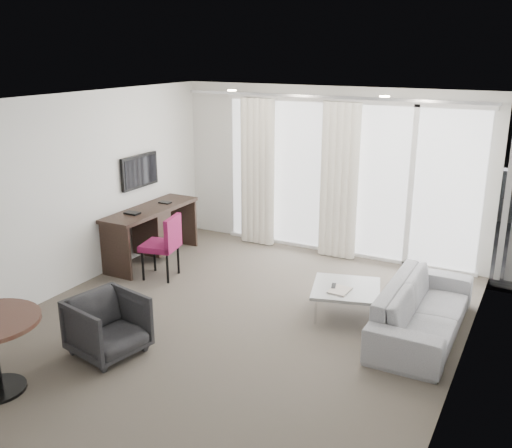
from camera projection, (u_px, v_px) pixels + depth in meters
The scene contains 25 objects.
floor at pixel (232, 326), 6.72m from camera, with size 5.00×6.00×0.00m, color #524B41.
ceiling at pixel (229, 102), 5.95m from camera, with size 5.00×6.00×0.00m, color white.
wall_left at pixel (66, 195), 7.46m from camera, with size 0.00×6.00×2.60m, color silver.
wall_right at pixel (466, 258), 5.22m from camera, with size 0.00×6.00×2.60m, color silver.
wall_front at pixel (4, 337), 3.81m from camera, with size 5.00×0.00×2.60m, color silver.
window_panel at pixel (346, 180), 8.75m from camera, with size 4.00×0.02×2.38m, color white, non-canonical shape.
window_frame at pixel (346, 180), 8.74m from camera, with size 4.10×0.06×2.44m, color white, non-canonical shape.
curtain_left at pixel (258, 173), 9.26m from camera, with size 0.60×0.20×2.38m, color silver, non-canonical shape.
curtain_right at pixel (339, 182), 8.63m from camera, with size 0.60×0.20×2.38m, color silver, non-canonical shape.
curtain_track at pixel (327, 97), 8.38m from camera, with size 4.80×0.04×0.04m, color #B2B2B7, non-canonical shape.
downlight_a at pixel (232, 90), 7.71m from camera, with size 0.12×0.12×0.02m, color #FFE0B2.
downlight_b at pixel (385, 96), 6.77m from camera, with size 0.12×0.12×0.02m, color #FFE0B2.
desk at pixel (152, 234), 8.73m from camera, with size 0.55×1.75×0.82m, color black, non-canonical shape.
tv at pixel (140, 171), 8.65m from camera, with size 0.05×0.80×0.50m, color black, non-canonical shape.
desk_chair at pixel (160, 247), 8.04m from camera, with size 0.50×0.47×0.92m, color maroon, non-canonical shape.
tub_armchair at pixel (108, 326), 6.04m from camera, with size 0.69×0.71×0.65m, color #242426.
coffee_table at pixel (346, 301), 6.98m from camera, with size 0.80×0.80×0.36m, color gray, non-canonical shape.
remote at pixel (334, 287), 6.93m from camera, with size 0.05×0.16×0.02m, color black, non-canonical shape.
magazine at pixel (340, 291), 6.82m from camera, with size 0.19×0.25×0.01m, color gray, non-canonical shape.
sofa at pixel (423, 309), 6.48m from camera, with size 2.05×0.80×0.60m, color gray.
terrace_slab at pixel (370, 231), 10.40m from camera, with size 5.60×3.00×0.12m, color #4D4D50.
rattan_chair_a at pixel (388, 215), 9.70m from camera, with size 0.56×0.56×0.82m, color brown, non-canonical shape.
rattan_chair_b at pixel (459, 209), 10.00m from camera, with size 0.59×0.59×0.86m, color brown, non-canonical shape.
rattan_table at pixel (449, 237), 9.06m from camera, with size 0.53×0.53×0.53m, color brown, non-canonical shape.
balustrade at pixel (394, 185), 11.46m from camera, with size 5.50×0.06×1.05m, color #B2B2B7, non-canonical shape.
Camera 1 is at (3.09, -5.22, 3.15)m, focal length 40.00 mm.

